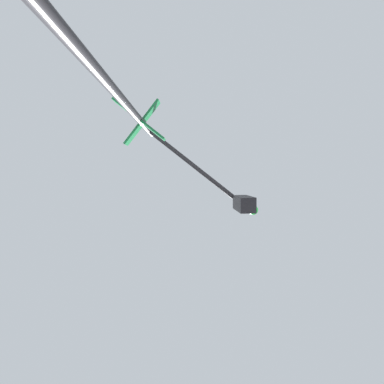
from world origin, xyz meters
name	(u,v)px	position (x,y,z in m)	size (l,w,h in m)	color
traffic_signal_near	(187,154)	(-5.88, -6.05, 4.44)	(2.53, 2.11, 6.27)	black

